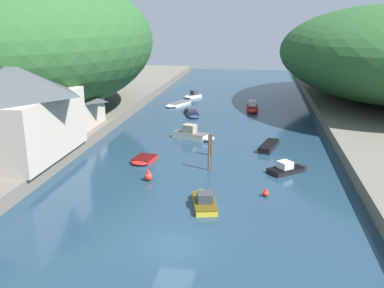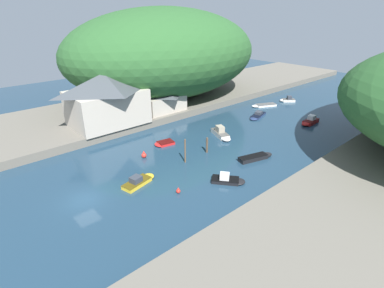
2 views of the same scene
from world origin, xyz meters
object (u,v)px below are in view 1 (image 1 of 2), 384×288
object	(u,v)px
person_on_quay	(62,137)
boat_far_right_bank	(270,145)
boat_far_upstream	(194,135)
channel_buoy_near	(148,176)
boat_near_quay	(204,200)
boat_moored_right	(192,113)
channel_buoy_far	(266,193)
boat_cabin_cruiser	(252,108)
boat_open_rowboat	(177,104)
boat_navy_launch	(289,168)
person_by_boathouse	(70,127)
boat_mid_channel	(192,96)
waterfront_building	(15,109)
boat_white_cruiser	(143,160)
boathouse_shed	(61,105)

from	to	relation	value
person_on_quay	boat_far_right_bank	bearing A→B (deg)	-83.44
boat_far_upstream	channel_buoy_near	xyz separation A→B (m)	(-2.03, -13.97, -0.08)
boat_near_quay	boat_moored_right	world-z (taller)	boat_near_quay
boat_moored_right	channel_buoy_far	distance (m)	30.46
boat_cabin_cruiser	channel_buoy_near	size ratio (longest dim) A/B	4.14
boat_moored_right	channel_buoy_far	size ratio (longest dim) A/B	7.38
boat_near_quay	boat_open_rowboat	size ratio (longest dim) A/B	0.84
boat_far_right_bank	boat_cabin_cruiser	bearing A→B (deg)	112.83
boat_far_right_bank	boat_navy_launch	xyz separation A→B (m)	(1.55, -7.68, 0.02)
person_by_boathouse	boat_mid_channel	bearing A→B (deg)	-24.89
boat_navy_launch	waterfront_building	bearing A→B (deg)	-122.75
boat_moored_right	channel_buoy_near	distance (m)	26.60
boat_open_rowboat	channel_buoy_near	bearing A→B (deg)	120.89
boat_white_cruiser	boat_far_upstream	bearing A→B (deg)	-103.06
boat_open_rowboat	person_by_boathouse	bearing A→B (deg)	97.51
boat_cabin_cruiser	channel_buoy_near	distance (m)	31.95
boat_white_cruiser	person_by_boathouse	bearing A→B (deg)	-13.83
boat_mid_channel	boat_moored_right	size ratio (longest dim) A/B	0.61
boat_near_quay	boat_cabin_cruiser	world-z (taller)	boat_cabin_cruiser
channel_buoy_near	boat_white_cruiser	bearing A→B (deg)	110.54
waterfront_building	boat_far_right_bank	world-z (taller)	waterfront_building
boat_far_right_bank	boat_near_quay	bearing A→B (deg)	-92.93
boat_far_right_bank	channel_buoy_far	bearing A→B (deg)	-77.05
boat_near_quay	boat_far_upstream	xyz separation A→B (m)	(-3.52, 18.21, 0.15)
boat_moored_right	person_by_boathouse	world-z (taller)	person_by_boathouse
person_on_quay	boat_mid_channel	bearing A→B (deg)	-24.43
boat_open_rowboat	channel_buoy_near	xyz separation A→B (m)	(3.79, -33.25, 0.21)
boat_navy_launch	person_by_boathouse	size ratio (longest dim) A/B	2.51
boat_navy_launch	channel_buoy_near	world-z (taller)	same
boathouse_shed	boat_moored_right	bearing A→B (deg)	46.05
channel_buoy_near	boat_near_quay	bearing A→B (deg)	-37.36
boat_navy_launch	channel_buoy_near	distance (m)	13.22
waterfront_building	boat_cabin_cruiser	bearing A→B (deg)	53.76
boat_white_cruiser	boat_navy_launch	distance (m)	14.33
boat_navy_launch	person_on_quay	distance (m)	22.95
boat_far_upstream	person_by_boathouse	xyz separation A→B (m)	(-13.22, -5.10, 1.76)
boat_cabin_cruiser	waterfront_building	bearing A→B (deg)	51.04
boat_open_rowboat	boat_far_upstream	size ratio (longest dim) A/B	1.06
boathouse_shed	boat_moored_right	distance (m)	19.89
boathouse_shed	boat_far_upstream	world-z (taller)	boathouse_shed
boat_far_right_bank	boathouse_shed	bearing A→B (deg)	-165.82
boat_navy_launch	channel_buoy_far	distance (m)	6.57
boat_near_quay	person_on_quay	distance (m)	18.42
boathouse_shed	boat_white_cruiser	size ratio (longest dim) A/B	2.64
boat_navy_launch	boat_mid_channel	size ratio (longest dim) A/B	1.22
boat_navy_launch	boat_open_rowboat	world-z (taller)	boat_navy_launch
boat_near_quay	boat_cabin_cruiser	bearing A→B (deg)	71.74
boat_near_quay	boat_white_cruiser	xyz separation A→B (m)	(-7.35, 9.04, -0.15)
boat_far_right_bank	person_by_boathouse	bearing A→B (deg)	-156.59
boathouse_shed	boat_cabin_cruiser	distance (m)	29.09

